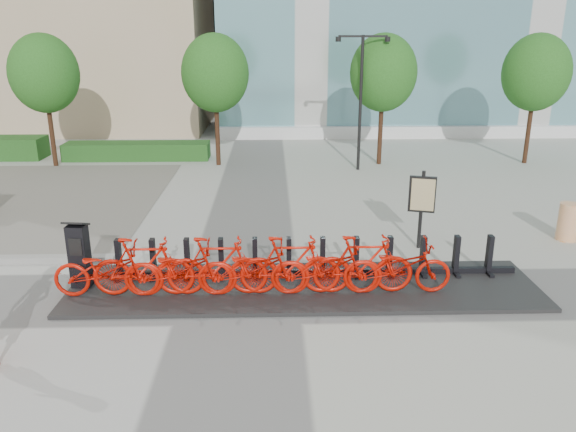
{
  "coord_description": "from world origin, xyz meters",
  "views": [
    {
      "loc": [
        0.66,
        -10.25,
        5.01
      ],
      "look_at": [
        1.0,
        1.5,
        1.2
      ],
      "focal_mm": 35.0,
      "sensor_mm": 36.0,
      "label": 1
    }
  ],
  "objects_px": {
    "kiosk": "(79,254)",
    "construction_barrel": "(568,222)",
    "bike_0": "(106,270)",
    "map_sign": "(422,198)"
  },
  "relations": [
    {
      "from": "kiosk",
      "to": "construction_barrel",
      "type": "height_order",
      "value": "kiosk"
    },
    {
      "from": "kiosk",
      "to": "construction_barrel",
      "type": "relative_size",
      "value": 1.49
    },
    {
      "from": "bike_0",
      "to": "construction_barrel",
      "type": "distance_m",
      "value": 11.2
    },
    {
      "from": "bike_0",
      "to": "kiosk",
      "type": "distance_m",
      "value": 0.83
    },
    {
      "from": "bike_0",
      "to": "kiosk",
      "type": "relative_size",
      "value": 1.44
    },
    {
      "from": "construction_barrel",
      "to": "map_sign",
      "type": "bearing_deg",
      "value": -173.37
    },
    {
      "from": "construction_barrel",
      "to": "map_sign",
      "type": "relative_size",
      "value": 0.5
    },
    {
      "from": "bike_0",
      "to": "kiosk",
      "type": "height_order",
      "value": "kiosk"
    },
    {
      "from": "kiosk",
      "to": "map_sign",
      "type": "xyz_separation_m",
      "value": [
        7.51,
        2.14,
        0.52
      ]
    },
    {
      "from": "bike_0",
      "to": "map_sign",
      "type": "xyz_separation_m",
      "value": [
        6.85,
        2.62,
        0.66
      ]
    }
  ]
}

